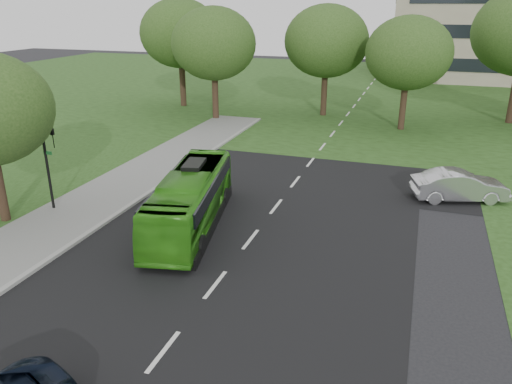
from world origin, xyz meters
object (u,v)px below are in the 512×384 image
Objects in this scene: tree_park_a at (214,44)px; sedan at (459,186)px; tree_park_b at (327,41)px; bus at (191,199)px; tree_park_f at (180,33)px; traffic_light at (49,158)px; tree_park_c at (409,53)px.

tree_park_a is 1.98× the size of sedan.
tree_park_b is 26.83m from bus.
tree_park_a is 7.39m from tree_park_f.
tree_park_b is 2.07× the size of traffic_light.
tree_park_a is at bearing -151.30° from tree_park_b.
tree_park_c is 16.73m from sedan.
tree_park_c is 0.87× the size of tree_park_f.
tree_park_a reaches higher than traffic_light.
tree_park_b is 14.36m from tree_park_f.
bus is (-0.98, -26.29, -5.29)m from tree_park_b.
tree_park_a is 1.07× the size of tree_park_c.
bus is 1.94× the size of sedan.
tree_park_f reaches higher than bus.
tree_park_c reaches higher than bus.
tree_park_f reaches higher than sedan.
traffic_light reaches higher than sedan.
tree_park_f reaches higher than traffic_light.
tree_park_f is (-21.56, 3.46, 0.92)m from tree_park_c.
tree_park_f is (-5.57, 4.83, 0.49)m from tree_park_a.
bus is at bearing -70.02° from tree_park_a.
sedan is 20.92m from traffic_light.
bus is 1.99× the size of traffic_light.
traffic_light is (6.15, -26.86, -4.24)m from tree_park_f.
tree_park_f reaches higher than tree_park_c.
tree_park_a reaches higher than bus.
tree_park_c is at bearing 58.63° from bus.
traffic_light is (-19.22, -8.00, 1.98)m from sedan.
bus reaches higher than sedan.
tree_park_c reaches higher than traffic_light.
tree_park_f is at bearing 106.50° from traffic_light.
traffic_light is (0.58, -22.04, -3.75)m from tree_park_a.
bus is at bearing -92.13° from tree_park_b.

